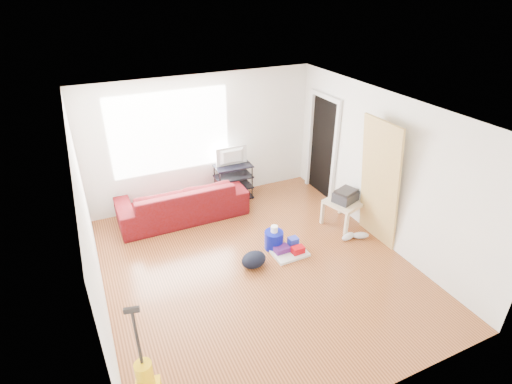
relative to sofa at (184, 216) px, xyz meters
name	(u,v)px	position (x,y,z in m)	size (l,w,h in m)	color
room	(258,192)	(0.71, -1.80, 1.25)	(4.51, 5.01, 2.51)	brown
sofa	(184,216)	(0.00, 0.00, 0.00)	(2.35, 0.92, 0.69)	#510402
tv_stand	(233,182)	(1.14, 0.27, 0.38)	(0.74, 0.44, 0.73)	black
tv	(233,157)	(1.14, 0.27, 0.92)	(0.64, 0.08, 0.37)	black
side_table	(345,205)	(2.59, -1.48, 0.41)	(0.74, 0.74, 0.48)	tan
printer	(346,196)	(2.59, -1.48, 0.59)	(0.50, 0.44, 0.22)	#26272E
bucket	(274,248)	(1.10, -1.61, 0.00)	(0.31, 0.31, 0.31)	#081092
toilet_paper	(274,237)	(1.11, -1.60, 0.21)	(0.12, 0.12, 0.11)	white
cleaning_tray	(290,250)	(1.27, -1.84, 0.06)	(0.57, 0.46, 0.20)	silver
backpack	(254,265)	(0.60, -1.90, 0.00)	(0.42, 0.33, 0.23)	black
sneakers	(354,236)	(2.49, -1.96, 0.06)	(0.52, 0.27, 0.12)	silver
vacuum	(146,383)	(-1.36, -3.46, 0.23)	(0.32, 0.35, 1.25)	yellow
door_panel	(371,238)	(2.77, -2.06, 0.00)	(0.04, 0.86, 2.15)	tan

